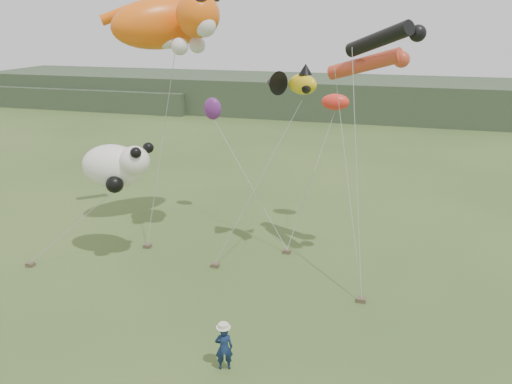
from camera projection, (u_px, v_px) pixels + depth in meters
The scene contains 9 objects.
ground at pixel (206, 340), 16.92m from camera, with size 120.00×120.00×0.00m, color #385123.
headland at pixel (319, 96), 57.77m from camera, with size 90.00×13.00×4.00m.
festival_attendant at pixel (224, 348), 15.31m from camera, with size 0.56×0.36×1.52m, color #122346.
sandbag_anchors at pixel (204, 264), 22.02m from camera, with size 14.64×4.61×0.17m.
cat_kite at pixel (171, 22), 22.17m from camera, with size 6.64×5.34×2.90m.
fish_kite at pixel (292, 83), 20.58m from camera, with size 2.77×1.83×1.33m.
tube_kites at pixel (377, 52), 19.36m from camera, with size 3.82×3.29×2.45m.
panda_kite at pixel (116, 166), 21.47m from camera, with size 3.32×2.15×2.06m.
misc_kites at pixel (278, 105), 24.87m from camera, with size 7.46×0.78×1.57m.
Camera 1 is at (5.51, -13.36, 10.28)m, focal length 35.00 mm.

